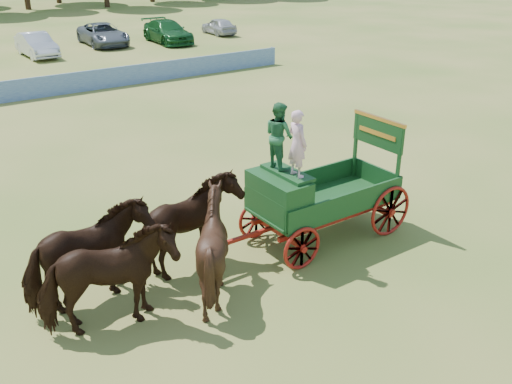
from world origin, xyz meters
name	(u,v)px	position (x,y,z in m)	size (l,w,h in m)	color
ground	(313,215)	(0.00, 0.00, 0.00)	(160.00, 160.00, 0.00)	#9B8646
horse_lead_left	(108,281)	(-6.72, -1.66, 1.14)	(1.23, 2.70, 2.28)	black
horse_lead_right	(88,257)	(-6.72, -0.56, 1.14)	(1.23, 2.70, 2.28)	black
horse_wheel_left	(213,246)	(-4.32, -1.66, 1.14)	(1.84, 2.07, 2.29)	black
horse_wheel_right	(189,227)	(-4.32, -0.56, 1.14)	(1.23, 2.70, 2.28)	black
farm_dray	(302,184)	(-1.37, -1.08, 1.68)	(6.00, 2.00, 3.77)	#A92310
sponsor_banner	(71,83)	(-1.00, 18.00, 0.53)	(26.00, 0.08, 1.05)	#1B4593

